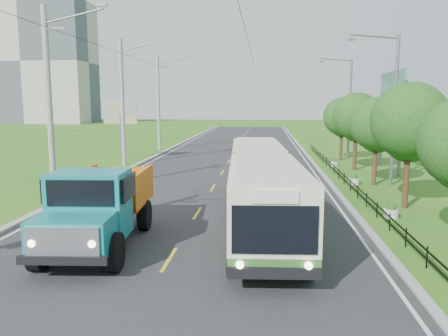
# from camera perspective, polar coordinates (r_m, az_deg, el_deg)

# --- Properties ---
(ground) EXTENTS (240.00, 240.00, 0.00)m
(ground) POSITION_cam_1_polar(r_m,az_deg,el_deg) (14.49, -7.18, -11.81)
(ground) COLOR #2B6A19
(ground) RESTS_ON ground
(road) EXTENTS (14.00, 120.00, 0.02)m
(road) POSITION_cam_1_polar(r_m,az_deg,el_deg) (33.77, 0.10, -0.04)
(road) COLOR #28282B
(road) RESTS_ON ground
(curb_left) EXTENTS (0.40, 120.00, 0.15)m
(curb_left) POSITION_cam_1_polar(r_m,az_deg,el_deg) (35.14, -11.67, 0.23)
(curb_left) COLOR #9E9E99
(curb_left) RESTS_ON ground
(curb_right) EXTENTS (0.30, 120.00, 0.10)m
(curb_right) POSITION_cam_1_polar(r_m,az_deg,el_deg) (33.89, 12.23, -0.13)
(curb_right) COLOR #9E9E99
(curb_right) RESTS_ON ground
(edge_line_left) EXTENTS (0.12, 120.00, 0.00)m
(edge_line_left) POSITION_cam_1_polar(r_m,az_deg,el_deg) (34.99, -10.81, 0.13)
(edge_line_left) COLOR silver
(edge_line_left) RESTS_ON road
(edge_line_right) EXTENTS (0.12, 120.00, 0.00)m
(edge_line_right) POSITION_cam_1_polar(r_m,az_deg,el_deg) (33.83, 11.39, -0.17)
(edge_line_right) COLOR silver
(edge_line_right) RESTS_ON road
(centre_dash) EXTENTS (0.12, 2.20, 0.00)m
(centre_dash) POSITION_cam_1_polar(r_m,az_deg,el_deg) (14.48, -7.18, -11.73)
(centre_dash) COLOR yellow
(centre_dash) RESTS_ON road
(railing_right) EXTENTS (0.04, 40.00, 0.60)m
(railing_right) POSITION_cam_1_polar(r_m,az_deg,el_deg) (28.12, 15.43, -1.47)
(railing_right) COLOR black
(railing_right) RESTS_ON ground
(pole_near) EXTENTS (3.51, 0.32, 10.00)m
(pole_near) POSITION_cam_1_polar(r_m,az_deg,el_deg) (24.95, -21.81, 8.08)
(pole_near) COLOR gray
(pole_near) RESTS_ON ground
(pole_mid) EXTENTS (3.51, 0.32, 10.00)m
(pole_mid) POSITION_cam_1_polar(r_m,az_deg,el_deg) (36.07, -13.08, 8.40)
(pole_mid) COLOR gray
(pole_mid) RESTS_ON ground
(pole_far) EXTENTS (3.51, 0.32, 10.00)m
(pole_far) POSITION_cam_1_polar(r_m,az_deg,el_deg) (47.61, -8.52, 8.49)
(pole_far) COLOR gray
(pole_far) RESTS_ON ground
(tree_third) EXTENTS (3.60, 3.62, 6.00)m
(tree_third) POSITION_cam_1_polar(r_m,az_deg,el_deg) (22.50, 23.09, 5.20)
(tree_third) COLOR #382314
(tree_third) RESTS_ON ground
(tree_fourth) EXTENTS (3.24, 3.31, 5.40)m
(tree_fourth) POSITION_cam_1_polar(r_m,az_deg,el_deg) (28.28, 19.36, 5.12)
(tree_fourth) COLOR #382314
(tree_fourth) RESTS_ON ground
(tree_fifth) EXTENTS (3.48, 3.52, 5.80)m
(tree_fifth) POSITION_cam_1_polar(r_m,az_deg,el_deg) (34.12, 16.94, 6.17)
(tree_fifth) COLOR #382314
(tree_fifth) RESTS_ON ground
(tree_back) EXTENTS (3.30, 3.36, 5.50)m
(tree_back) POSITION_cam_1_polar(r_m,az_deg,el_deg) (40.02, 15.21, 6.24)
(tree_back) COLOR #382314
(tree_back) RESTS_ON ground
(streetlight_mid) EXTENTS (3.02, 0.20, 9.07)m
(streetlight_mid) POSITION_cam_1_polar(r_m,az_deg,el_deg) (28.31, 21.11, 7.70)
(streetlight_mid) COLOR slate
(streetlight_mid) RESTS_ON ground
(streetlight_far) EXTENTS (3.02, 0.20, 9.07)m
(streetlight_far) POSITION_cam_1_polar(r_m,az_deg,el_deg) (41.97, 15.91, 8.01)
(streetlight_far) COLOR slate
(streetlight_far) RESTS_ON ground
(planter_near) EXTENTS (0.64, 0.64, 0.67)m
(planter_near) POSITION_cam_1_polar(r_m,az_deg,el_deg) (20.61, 20.96, -5.34)
(planter_near) COLOR silver
(planter_near) RESTS_ON ground
(planter_mid) EXTENTS (0.64, 0.64, 0.67)m
(planter_mid) POSITION_cam_1_polar(r_m,az_deg,el_deg) (28.23, 16.62, -1.51)
(planter_mid) COLOR silver
(planter_mid) RESTS_ON ground
(planter_far) EXTENTS (0.64, 0.64, 0.67)m
(planter_far) POSITION_cam_1_polar(r_m,az_deg,el_deg) (36.02, 14.15, 0.68)
(planter_far) COLOR silver
(planter_far) RESTS_ON ground
(billboard_left) EXTENTS (3.00, 0.20, 5.20)m
(billboard_left) POSITION_cam_1_polar(r_m,az_deg,el_deg) (39.32, -13.37, 6.59)
(billboard_left) COLOR slate
(billboard_left) RESTS_ON ground
(billboard_right) EXTENTS (0.24, 6.00, 7.30)m
(billboard_right) POSITION_cam_1_polar(r_m,az_deg,el_deg) (34.54, 21.12, 8.47)
(billboard_right) COLOR slate
(billboard_right) RESTS_ON ground
(apartment_near) EXTENTS (28.00, 14.00, 30.00)m
(apartment_near) POSITION_cam_1_polar(r_m,az_deg,el_deg) (123.23, -23.43, 12.45)
(apartment_near) COLOR #B7B2A3
(apartment_near) RESTS_ON ground
(apartment_far) EXTENTS (24.00, 14.00, 26.00)m
(apartment_far) POSITION_cam_1_polar(r_m,az_deg,el_deg) (157.20, -27.11, 10.48)
(apartment_far) COLOR #B7B2A3
(apartment_far) RESTS_ON ground
(bus) EXTENTS (3.30, 15.28, 2.93)m
(bus) POSITION_cam_1_polar(r_m,az_deg,el_deg) (18.61, 4.79, -1.61)
(bus) COLOR #326628
(bus) RESTS_ON ground
(dump_truck) EXTENTS (3.02, 6.88, 2.83)m
(dump_truck) POSITION_cam_1_polar(r_m,az_deg,el_deg) (15.86, -16.00, -4.27)
(dump_truck) COLOR teal
(dump_truck) RESTS_ON ground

